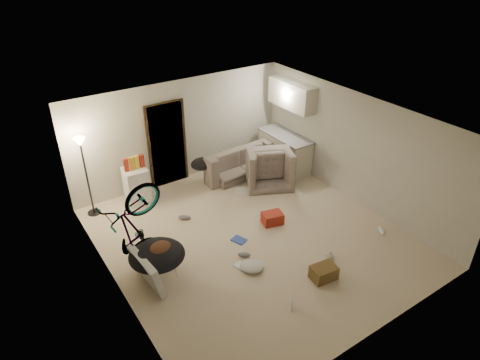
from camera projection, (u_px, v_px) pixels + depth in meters
floor at (252, 237)px, 8.68m from camera, size 5.50×6.00×0.02m
ceiling at (255, 122)px, 7.42m from camera, size 5.50×6.00×0.02m
wall_back at (181, 131)px, 10.22m from camera, size 5.50×0.02×2.50m
wall_front at (380, 276)px, 5.89m from camera, size 5.50×0.02×2.50m
wall_left at (111, 234)px, 6.72m from camera, size 0.02×6.00×2.50m
wall_right at (356, 149)px, 9.39m from camera, size 0.02×6.00×2.50m
doorway at (167, 144)px, 10.11m from camera, size 0.85×0.10×2.04m
door_trim at (167, 145)px, 10.09m from camera, size 0.97×0.04×2.10m
floor_lamp at (84, 160)px, 8.77m from camera, size 0.28×0.28×1.81m
kitchen_counter at (285, 152)px, 11.07m from camera, size 0.60×1.50×0.88m
counter_top at (285, 136)px, 10.84m from camera, size 0.64×1.54×0.04m
kitchen_uppers at (292, 95)px, 10.38m from camera, size 0.38×1.40×0.65m
sofa at (235, 163)px, 10.87m from camera, size 1.94×0.83×0.56m
armchair at (266, 167)px, 10.51m from camera, size 1.41×1.34×0.71m
bicycle at (137, 251)px, 7.52m from camera, size 2.00×1.07×1.10m
book_asset at (291, 312)px, 6.95m from camera, size 0.27×0.25×0.02m
mini_fridge at (137, 186)px, 9.63m from camera, size 0.52×0.52×0.84m
snack_box_0 at (126, 165)px, 9.25m from camera, size 0.11×0.08×0.30m
snack_box_1 at (131, 164)px, 9.31m from camera, size 0.12×0.10×0.30m
snack_box_2 at (137, 162)px, 9.37m from camera, size 0.11×0.08×0.30m
snack_box_3 at (142, 161)px, 9.43m from camera, size 0.11×0.08×0.30m
saucer_chair at (157, 259)px, 7.47m from camera, size 0.98×0.98×0.70m
hoodie at (160, 250)px, 7.37m from camera, size 0.60×0.57×0.22m
sofa_drape at (202, 164)px, 10.29m from camera, size 0.59×0.50×0.28m
tv_box at (146, 270)px, 7.35m from camera, size 0.32×0.99×0.66m
drink_case_a at (324, 273)px, 7.59m from camera, size 0.48×0.37×0.25m
drink_case_b at (272, 218)px, 9.04m from camera, size 0.49×0.41×0.25m
juicer at (330, 257)px, 8.02m from camera, size 0.15×0.15×0.21m
newspaper at (246, 191)px, 10.22m from camera, size 0.64×0.61×0.01m
book_blue at (239, 240)px, 8.57m from camera, size 0.29×0.33×0.03m
book_white at (241, 266)px, 7.91m from camera, size 0.22×0.27×0.02m
shoe_1 at (185, 217)px, 9.20m from camera, size 0.28×0.27×0.10m
shoe_3 at (244, 255)px, 8.14m from camera, size 0.25×0.23×0.09m
shoe_4 at (381, 230)px, 8.80m from camera, size 0.24×0.27×0.10m
clothes_lump_b at (229, 170)px, 10.98m from camera, size 0.56×0.52×0.15m
clothes_lump_c at (252, 266)px, 7.82m from camera, size 0.58×0.57×0.14m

